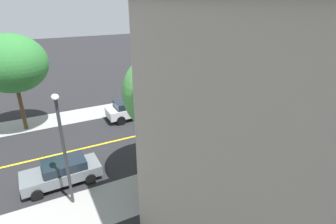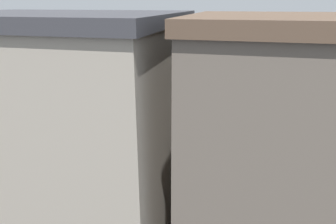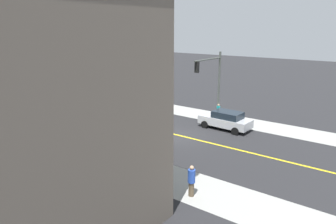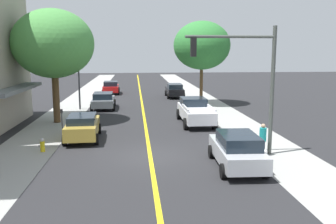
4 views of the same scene
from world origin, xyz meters
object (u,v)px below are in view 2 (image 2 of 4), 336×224
gold_sedan_left_curb (176,140)px  small_dog (242,112)px  pedestrian_teal_shirt (235,107)px  street_tree_left_near (81,55)px  traffic_light_mast (234,78)px  street_tree_right_corner (94,86)px  parking_meter (139,144)px  pedestrian_blue_shirt (315,179)px  street_lamp (33,100)px  silver_sedan_right_curb (251,114)px  white_pickup_truck (153,106)px  fire_hydrant (204,159)px  black_sedan_right_curb (33,97)px

gold_sedan_left_curb → small_dog: 10.59m
gold_sedan_left_curb → pedestrian_teal_shirt: size_ratio=2.66×
street_tree_left_near → traffic_light_mast: bearing=-93.3°
street_tree_left_near → pedestrian_teal_shirt: (-0.17, -17.83, -4.85)m
street_tree_right_corner → parking_meter: size_ratio=5.71×
pedestrian_blue_shirt → street_lamp: bearing=-165.7°
gold_sedan_left_curb → pedestrian_teal_shirt: bearing=-116.9°
silver_sedan_right_curb → white_pickup_truck: 10.18m
gold_sedan_left_curb → silver_sedan_right_curb: bearing=-130.4°
parking_meter → white_pickup_truck: white_pickup_truck is taller
white_pickup_truck → gold_sedan_left_curb: bearing=119.1°
street_tree_right_corner → parking_meter: 5.68m
small_dog → street_tree_left_near: bearing=-149.1°
pedestrian_blue_shirt → white_pickup_truck: bearing=160.7°
parking_meter → small_dog: (10.97, -7.67, -0.56)m
pedestrian_blue_shirt → pedestrian_teal_shirt: bearing=131.8°
fire_hydrant → black_sedan_right_curb: size_ratio=0.16×
street_tree_left_near → parking_meter: (-11.32, -10.92, -4.78)m
black_sedan_right_curb → pedestrian_blue_shirt: size_ratio=2.67×
black_sedan_right_curb → small_dog: size_ratio=6.28×
street_tree_left_near → gold_sedan_left_curb: 17.29m
fire_hydrant → street_lamp: bearing=90.4°
gold_sedan_left_curb → white_pickup_truck: size_ratio=0.78×
pedestrian_teal_shirt → small_dog: (-0.17, -0.76, -0.49)m
street_tree_left_near → black_sedan_right_curb: size_ratio=1.75×
street_tree_left_near → street_tree_right_corner: 14.61m
gold_sedan_left_curb → silver_sedan_right_curb: size_ratio=0.96×
street_lamp → gold_sedan_left_curb: bearing=-81.0°
traffic_light_mast → pedestrian_blue_shirt: (-12.26, -5.75, -3.32)m
black_sedan_right_curb → small_dog: bearing=-176.0°
traffic_light_mast → silver_sedan_right_curb: traffic_light_mast is taller
fire_hydrant → parking_meter: (0.05, 5.09, 0.58)m
fire_hydrant → silver_sedan_right_curb: 10.04m
white_pickup_truck → street_tree_left_near: bearing=-13.3°
traffic_light_mast → street_lamp: bearing=-56.1°
street_tree_left_near → small_dog: size_ratio=11.02×
street_tree_left_near → street_tree_right_corner: (-12.25, -7.96, -0.02)m
pedestrian_blue_shirt → traffic_light_mast: bearing=134.3°
street_tree_right_corner → white_pickup_truck: 11.25m
street_tree_right_corner → traffic_light_mast: bearing=-40.4°
street_lamp → silver_sedan_right_curb: bearing=-61.6°
street_tree_right_corner → silver_sedan_right_curb: street_tree_right_corner is taller
traffic_light_mast → black_sedan_right_curb: bearing=-87.6°
gold_sedan_left_curb → street_tree_left_near: bearing=-37.7°
fire_hydrant → white_pickup_truck: bearing=36.0°
traffic_light_mast → street_lamp: 18.75m
street_lamp → black_sedan_right_curb: bearing=39.2°
street_tree_right_corner → silver_sedan_right_curb: bearing=-48.3°
street_tree_left_near → fire_hydrant: (-11.37, -16.01, -5.36)m
street_tree_left_near → black_sedan_right_curb: (-1.98, 5.76, -4.91)m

